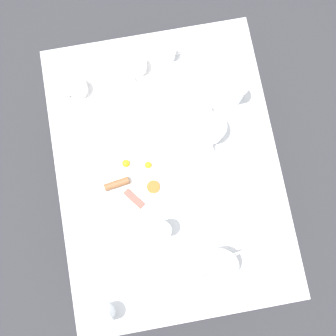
% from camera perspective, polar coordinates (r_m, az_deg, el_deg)
% --- Properties ---
extents(ground_plane, '(8.00, 8.00, 0.00)m').
position_cam_1_polar(ground_plane, '(2.12, 0.00, -3.00)').
color(ground_plane, '#333338').
extents(table, '(0.92, 1.21, 0.77)m').
position_cam_1_polar(table, '(1.42, 0.00, -0.52)').
color(table, silver).
rests_on(table, ground_plane).
extents(breakfast_plate, '(0.30, 0.30, 0.04)m').
position_cam_1_polar(breakfast_plate, '(1.34, -5.75, -1.98)').
color(breakfast_plate, white).
rests_on(breakfast_plate, table).
extents(teapot_near, '(0.19, 0.12, 0.12)m').
position_cam_1_polar(teapot_near, '(1.32, 9.13, -16.33)').
color(teapot_near, white).
rests_on(teapot_near, table).
extents(teapot_far, '(0.12, 0.21, 0.12)m').
position_cam_1_polar(teapot_far, '(1.34, 7.37, 6.85)').
color(teapot_far, white).
rests_on(teapot_far, table).
extents(teacup_with_saucer_left, '(0.15, 0.15, 0.06)m').
position_cam_1_polar(teacup_with_saucer_left, '(1.45, -5.34, 17.17)').
color(teacup_with_saucer_left, white).
rests_on(teacup_with_saucer_left, table).
extents(teacup_with_saucer_right, '(0.15, 0.15, 0.06)m').
position_cam_1_polar(teacup_with_saucer_right, '(1.46, -15.37, 13.16)').
color(teacup_with_saucer_right, white).
rests_on(teacup_with_saucer_right, table).
extents(water_glass_tall, '(0.07, 0.07, 0.11)m').
position_cam_1_polar(water_glass_tall, '(1.28, -0.95, -10.69)').
color(water_glass_tall, white).
rests_on(water_glass_tall, table).
extents(water_glass_short, '(0.07, 0.07, 0.12)m').
position_cam_1_polar(water_glass_short, '(1.39, 11.80, 12.73)').
color(water_glass_short, white).
rests_on(water_glass_short, table).
extents(wine_glass_spare, '(0.07, 0.07, 0.11)m').
position_cam_1_polar(wine_glass_spare, '(1.36, -10.96, -24.02)').
color(wine_glass_spare, white).
rests_on(wine_glass_spare, table).
extents(creamer_jug, '(0.08, 0.05, 0.06)m').
position_cam_1_polar(creamer_jug, '(1.47, 0.33, 19.31)').
color(creamer_jug, white).
rests_on(creamer_jug, table).
extents(fork_by_plate, '(0.02, 0.19, 0.00)m').
position_cam_1_polar(fork_by_plate, '(1.37, -10.20, -15.75)').
color(fork_by_plate, silver).
rests_on(fork_by_plate, table).
extents(knife_by_plate, '(0.07, 0.19, 0.00)m').
position_cam_1_polar(knife_by_plate, '(1.50, 7.07, 18.64)').
color(knife_by_plate, silver).
rests_on(knife_by_plate, table).
extents(spoon_for_tea, '(0.07, 0.14, 0.00)m').
position_cam_1_polar(spoon_for_tea, '(1.41, -13.79, 4.74)').
color(spoon_for_tea, silver).
rests_on(spoon_for_tea, table).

